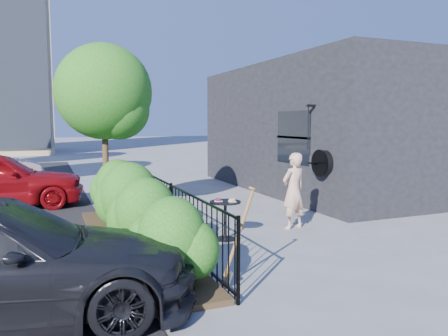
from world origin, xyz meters
name	(u,v)px	position (x,y,z in m)	size (l,w,h in m)	color
ground	(245,234)	(0.00, 0.00, 0.00)	(120.00, 120.00, 0.00)	gray
shop_building	(338,128)	(5.50, 4.50, 2.00)	(6.22, 9.00, 4.00)	black
fence	(171,212)	(-1.50, 0.00, 0.56)	(0.05, 6.05, 1.10)	black
planting_bed	(134,244)	(-2.20, 0.00, 0.04)	(1.30, 6.00, 0.08)	#382616
shrubs	(137,206)	(-2.10, 0.10, 0.70)	(1.10, 5.60, 1.24)	#1E5D15
patio_tree	(107,98)	(-2.24, 2.76, 2.76)	(2.20, 2.20, 3.94)	#3F2B19
cafe_table	(225,213)	(-0.52, -0.22, 0.51)	(0.58, 0.58, 0.78)	black
woman	(294,191)	(1.12, 0.06, 0.79)	(0.58, 0.38, 1.58)	#D5A48A
shovel	(237,242)	(-1.25, -2.41, 0.60)	(0.47, 0.18, 1.37)	brown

